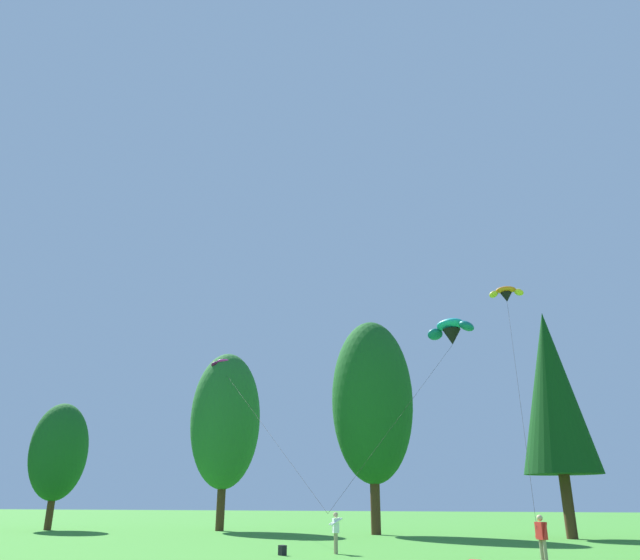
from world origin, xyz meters
The scene contains 10 objects.
treeline_tree_b centered at (-29.28, 43.73, 5.74)m, with size 4.36×4.36×9.49m.
treeline_tree_c centered at (-16.22, 45.98, 8.07)m, with size 5.40×5.40×13.32m.
treeline_tree_d centered at (-4.18, 44.02, 8.82)m, with size 5.73×5.73×14.57m.
treeline_tree_e centered at (7.80, 42.57, 8.79)m, with size 4.68×4.68×14.02m.
kite_flyer_near centered at (-3.53, 29.27, 1.00)m, with size 0.71×0.73×1.69m.
kite_flyer_mid centered at (4.81, 26.85, 0.99)m, with size 0.48×0.58×1.69m.
parafoil_kite_high_magenta centered at (-16.03, 44.72, 12.16)m, with size 13.25×16.31×11.07m.
parafoil_kite_mid_orange centered at (5.29, 37.33, 13.84)m, with size 2.14×10.98×13.14m.
parafoil_kite_far_teal centered at (1.86, 37.05, 11.70)m, with size 7.33×9.31×10.86m.
backpack centered at (-5.57, 28.05, 0.20)m, with size 0.32×0.24×0.40m, color black.
Camera 1 is at (2.78, 1.94, 2.26)m, focal length 33.18 mm.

